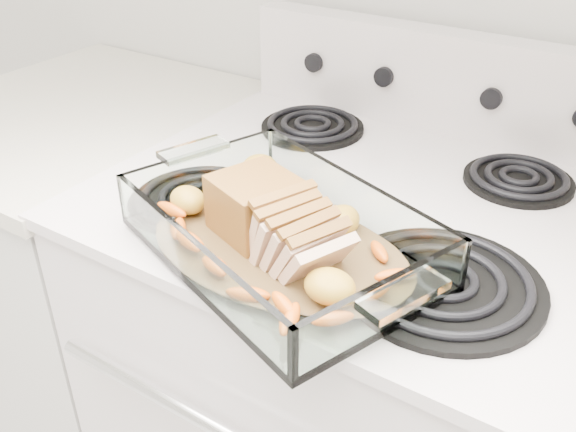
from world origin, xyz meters
The scene contains 5 objects.
electric_range centered at (0.00, 1.66, 0.48)m, with size 0.78×0.70×1.12m.
counter_left centered at (-0.67, 1.66, 0.47)m, with size 0.58×0.68×0.93m.
baking_dish centered at (-0.01, 1.43, 0.96)m, with size 0.39×0.26×0.07m.
pork_roast centered at (-0.03, 1.43, 0.99)m, with size 0.21×0.10×0.08m.
roast_vegetables centered at (-0.01, 1.47, 0.97)m, with size 0.32×0.17×0.04m.
Camera 1 is at (0.37, 0.87, 1.42)m, focal length 40.00 mm.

